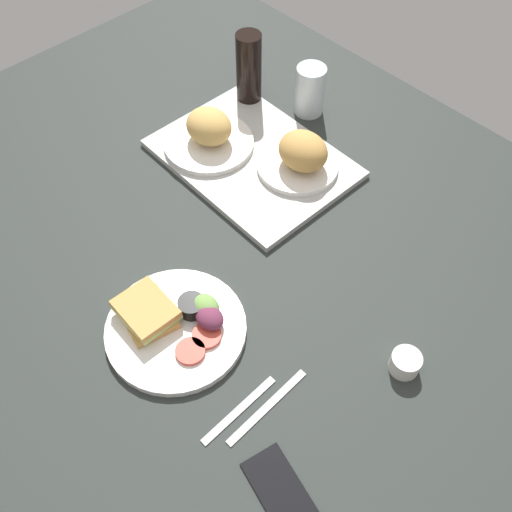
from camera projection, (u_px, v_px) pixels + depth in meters
ground_plane at (239, 274)px, 122.14cm from camera, size 190.00×150.00×3.00cm
serving_tray at (252, 158)px, 139.51cm from camera, size 45.59×33.82×1.60cm
bread_plate_near at (209, 133)px, 138.60cm from camera, size 21.59×21.59×9.32cm
bread_plate_far at (301, 156)px, 133.34cm from camera, size 19.03×19.03×9.57cm
plate_with_salad at (175, 323)px, 111.34cm from camera, size 27.04×27.04×5.40cm
drinking_glass at (310, 90)px, 146.05cm from camera, size 7.44×7.44×12.84cm
soda_bottle at (249, 70)px, 145.51cm from camera, size 6.40×6.40×19.56cm
espresso_cup at (405, 363)px, 106.10cm from camera, size 5.60×5.60×4.00cm
fork at (239, 410)px, 102.60cm from camera, size 1.65×17.02×0.50cm
knife at (267, 407)px, 102.95cm from camera, size 1.81×19.03×0.50cm
cell_phone at (281, 491)px, 94.21cm from camera, size 15.65×10.26×0.80cm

